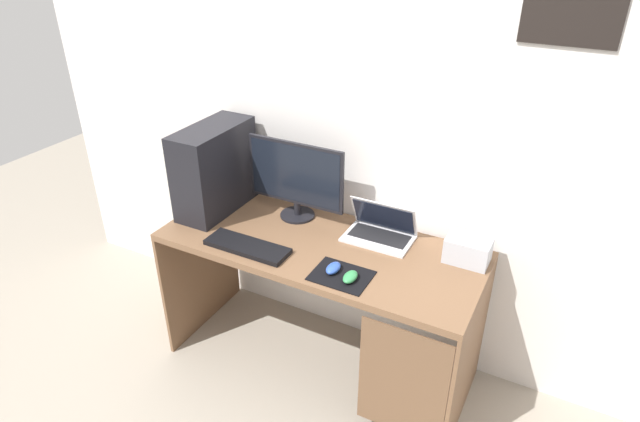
% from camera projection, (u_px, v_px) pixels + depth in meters
% --- Properties ---
extents(ground_plane, '(8.00, 8.00, 0.00)m').
position_uv_depth(ground_plane, '(320.00, 361.00, 3.01)').
color(ground_plane, '#9E9384').
extents(wall_back, '(4.00, 0.05, 2.60)m').
position_uv_depth(wall_back, '(355.00, 118.00, 2.66)').
color(wall_back, silver).
rests_on(wall_back, ground_plane).
extents(desk, '(1.58, 0.65, 0.78)m').
position_uv_depth(desk, '(322.00, 271.00, 2.69)').
color(desk, brown).
rests_on(desk, ground_plane).
extents(pc_tower, '(0.21, 0.48, 0.46)m').
position_uv_depth(pc_tower, '(215.00, 169.00, 2.84)').
color(pc_tower, black).
rests_on(pc_tower, desk).
extents(monitor, '(0.54, 0.18, 0.42)m').
position_uv_depth(monitor, '(296.00, 179.00, 2.75)').
color(monitor, black).
rests_on(monitor, desk).
extents(laptop, '(0.33, 0.21, 0.19)m').
position_uv_depth(laptop, '(380.00, 231.00, 2.66)').
color(laptop, silver).
rests_on(laptop, desk).
extents(projector, '(0.20, 0.14, 0.12)m').
position_uv_depth(projector, '(468.00, 250.00, 2.47)').
color(projector, '#B7BCC6').
rests_on(projector, desk).
extents(keyboard, '(0.42, 0.14, 0.02)m').
position_uv_depth(keyboard, '(247.00, 247.00, 2.58)').
color(keyboard, black).
rests_on(keyboard, desk).
extents(mousepad, '(0.26, 0.20, 0.00)m').
position_uv_depth(mousepad, '(341.00, 276.00, 2.39)').
color(mousepad, black).
rests_on(mousepad, desk).
extents(mouse_left, '(0.06, 0.10, 0.03)m').
position_uv_depth(mouse_left, '(333.00, 268.00, 2.41)').
color(mouse_left, '#2D51B2').
rests_on(mouse_left, mousepad).
extents(mouse_right, '(0.06, 0.10, 0.03)m').
position_uv_depth(mouse_right, '(350.00, 277.00, 2.35)').
color(mouse_right, '#338C4C').
rests_on(mouse_right, mousepad).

